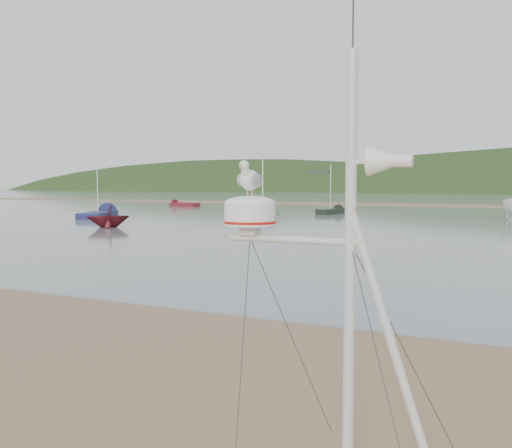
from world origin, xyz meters
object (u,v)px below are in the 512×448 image
at_px(boat_red, 108,207).
at_px(sailboat_blue_near, 105,213).
at_px(mast_rig, 341,366).
at_px(boat_dark, 263,192).
at_px(dinghy_red_far, 179,204).
at_px(sailboat_dark_mid, 335,211).

distance_m(boat_red, sailboat_blue_near, 12.84).
xyz_separation_m(mast_rig, boat_dark, (-16.95, 35.44, 1.08)).
distance_m(sailboat_blue_near, dinghy_red_far, 22.41).
bearing_deg(mast_rig, sailboat_blue_near, 133.41).
relative_size(sailboat_dark_mid, dinghy_red_far, 0.93).
xyz_separation_m(boat_dark, boat_red, (-5.54, -12.25, -0.86)).
bearing_deg(boat_dark, mast_rig, -91.58).
xyz_separation_m(mast_rig, boat_red, (-22.49, 23.19, 0.22)).
height_order(boat_dark, boat_red, boat_dark).
height_order(sailboat_blue_near, sailboat_dark_mid, sailboat_blue_near).
xyz_separation_m(boat_dark, sailboat_dark_mid, (2.95, 10.55, -1.95)).
bearing_deg(boat_dark, dinghy_red_far, 110.38).
bearing_deg(dinghy_red_far, mast_rig, -55.35).
distance_m(boat_dark, dinghy_red_far, 27.88).
xyz_separation_m(boat_dark, sailboat_blue_near, (-14.03, -2.68, -1.95)).
xyz_separation_m(mast_rig, sailboat_blue_near, (-30.98, 32.76, -0.88)).
bearing_deg(sailboat_dark_mid, boat_dark, -105.63).
bearing_deg(dinghy_red_far, sailboat_dark_mid, -19.33).
relative_size(sailboat_blue_near, sailboat_dark_mid, 1.48).
height_order(mast_rig, sailboat_blue_near, sailboat_blue_near).
height_order(sailboat_blue_near, dinghy_red_far, sailboat_blue_near).
bearing_deg(boat_red, sailboat_dark_mid, 108.48).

